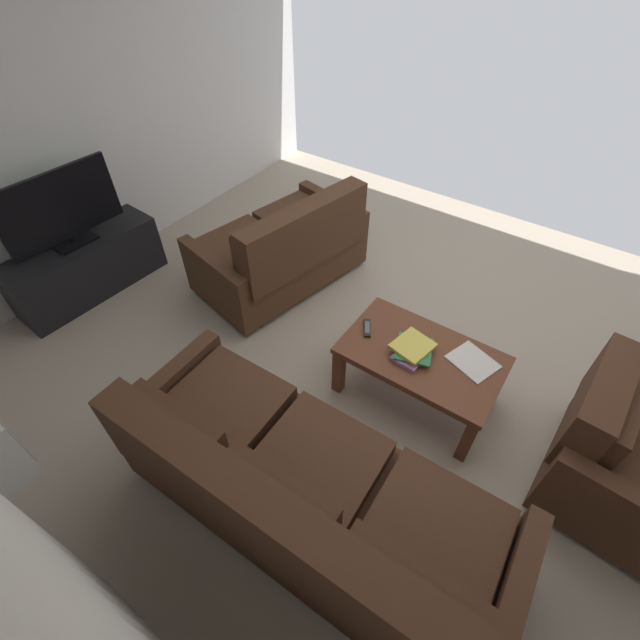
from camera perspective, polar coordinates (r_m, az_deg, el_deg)
ground_plane at (r=3.46m, az=11.41°, el=-4.78°), size 5.94×4.87×0.01m
wall_back at (r=1.40m, az=-35.82°, el=-30.56°), size 5.94×0.12×2.79m
wall_right at (r=4.42m, az=-26.04°, el=25.44°), size 0.12×4.87×2.79m
sofa_main at (r=2.41m, az=-2.25°, el=-21.77°), size 2.11×0.87×0.89m
loveseat_near at (r=3.82m, az=-4.67°, el=9.19°), size 1.08×1.54×0.89m
coffee_table at (r=2.96m, az=12.93°, el=-5.12°), size 1.02×0.61×0.44m
tv_stand at (r=4.29m, az=-27.91°, el=6.12°), size 0.47×1.27×0.50m
flat_tv at (r=4.01m, az=-30.64°, el=12.28°), size 0.22×0.93×0.60m
armchair_side at (r=3.06m, az=35.64°, el=-14.44°), size 0.91×0.95×0.82m
book_stack at (r=2.87m, az=11.95°, el=-3.73°), size 0.29×0.30×0.07m
tv_remote at (r=2.99m, az=6.12°, el=-1.04°), size 0.12×0.16×0.02m
loose_magazine at (r=2.95m, az=19.17°, el=-5.12°), size 0.34×0.31×0.01m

